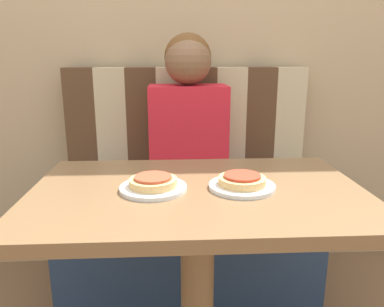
{
  "coord_description": "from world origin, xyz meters",
  "views": [
    {
      "loc": [
        -0.07,
        -0.99,
        1.08
      ],
      "look_at": [
        0.0,
        0.29,
        0.74
      ],
      "focal_mm": 35.0,
      "sensor_mm": 36.0,
      "label": 1
    }
  ],
  "objects_px": {
    "person": "(188,116)",
    "plate_right": "(242,186)",
    "pizza_left": "(153,181)",
    "pizza_right": "(242,180)",
    "plate_left": "(153,188)"
  },
  "relations": [
    {
      "from": "person",
      "to": "plate_right",
      "type": "bearing_deg",
      "value": -78.25
    },
    {
      "from": "pizza_left",
      "to": "person",
      "type": "bearing_deg",
      "value": 78.25
    },
    {
      "from": "plate_right",
      "to": "pizza_left",
      "type": "height_order",
      "value": "pizza_left"
    },
    {
      "from": "plate_right",
      "to": "pizza_right",
      "type": "relative_size",
      "value": 1.4
    },
    {
      "from": "plate_left",
      "to": "pizza_right",
      "type": "xyz_separation_m",
      "value": [
        0.25,
        0.0,
        0.02
      ]
    },
    {
      "from": "plate_left",
      "to": "plate_right",
      "type": "xyz_separation_m",
      "value": [
        0.25,
        0.0,
        0.0
      ]
    },
    {
      "from": "plate_right",
      "to": "pizza_left",
      "type": "xyz_separation_m",
      "value": [
        -0.25,
        0.0,
        0.02
      ]
    },
    {
      "from": "plate_left",
      "to": "pizza_right",
      "type": "distance_m",
      "value": 0.25
    },
    {
      "from": "person",
      "to": "pizza_left",
      "type": "relative_size",
      "value": 5.22
    },
    {
      "from": "person",
      "to": "plate_right",
      "type": "xyz_separation_m",
      "value": [
        0.12,
        -0.6,
        -0.11
      ]
    },
    {
      "from": "person",
      "to": "pizza_right",
      "type": "distance_m",
      "value": 0.62
    },
    {
      "from": "person",
      "to": "plate_left",
      "type": "distance_m",
      "value": 0.62
    },
    {
      "from": "person",
      "to": "plate_left",
      "type": "relative_size",
      "value": 3.73
    },
    {
      "from": "pizza_right",
      "to": "person",
      "type": "bearing_deg",
      "value": 101.75
    },
    {
      "from": "pizza_left",
      "to": "pizza_right",
      "type": "distance_m",
      "value": 0.25
    }
  ]
}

